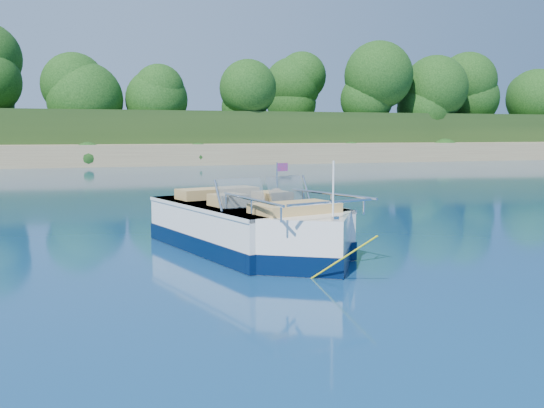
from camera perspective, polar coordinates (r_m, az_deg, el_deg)
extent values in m
plane|color=#0B254F|center=(10.86, 19.17, -5.91)|extent=(160.00, 160.00, 0.00)
cube|color=#8D7352|center=(46.89, -10.22, 4.38)|extent=(170.00, 8.00, 2.00)
cube|color=#1D3716|center=(73.70, -13.16, 5.50)|extent=(170.00, 56.00, 6.00)
cylinder|color=#322210|center=(50.83, -10.92, 7.69)|extent=(0.44, 0.44, 3.60)
sphere|color=black|center=(51.01, -11.00, 11.54)|extent=(5.94, 5.94, 5.94)
cylinder|color=#322210|center=(55.18, 10.62, 7.09)|extent=(0.44, 0.44, 2.60)
sphere|color=black|center=(55.25, 10.67, 9.65)|extent=(4.29, 4.29, 4.29)
cube|color=white|center=(12.11, -2.66, -2.63)|extent=(3.21, 4.63, 1.17)
cube|color=white|center=(10.46, 2.83, -4.11)|extent=(2.15, 2.15, 1.17)
cube|color=#041232|center=(12.14, -2.66, -3.38)|extent=(3.25, 4.68, 0.33)
cube|color=#041232|center=(10.50, 2.82, -4.98)|extent=(2.19, 2.19, 0.33)
cube|color=tan|center=(12.35, -3.45, -0.92)|extent=(2.46, 3.29, 0.11)
cube|color=white|center=(12.04, -2.68, -0.04)|extent=(3.25, 4.64, 0.07)
cube|color=black|center=(14.12, -7.35, -1.14)|extent=(0.69, 0.53, 1.00)
cube|color=#8C9EA5|center=(11.08, -2.90, 1.05)|extent=(0.90, 0.39, 0.54)
cube|color=#8C9EA5|center=(11.61, 1.38, 1.31)|extent=(0.91, 0.60, 0.54)
cube|color=tan|center=(11.55, -4.13, -0.17)|extent=(0.75, 0.75, 0.44)
cube|color=tan|center=(12.06, 0.04, 0.13)|extent=(0.75, 0.75, 0.44)
cube|color=tan|center=(13.00, -5.13, 0.58)|extent=(1.83, 1.03, 0.42)
cube|color=tan|center=(10.54, 2.18, -0.94)|extent=(1.63, 1.18, 0.38)
cylinder|color=white|center=(9.65, 5.79, 1.28)|extent=(0.04, 0.04, 0.94)
cube|color=#F91B30|center=(11.52, 0.98, 3.49)|extent=(0.24, 0.08, 0.16)
cube|color=silver|center=(9.66, 5.96, -1.34)|extent=(0.12, 0.09, 0.06)
cylinder|color=yellow|center=(9.35, 6.61, -5.14)|extent=(0.70, 1.00, 0.85)
torus|color=#EA9E05|center=(14.40, 0.76, -2.13)|extent=(1.82, 1.82, 0.37)
torus|color=red|center=(14.39, 0.76, -2.06)|extent=(1.49, 1.49, 0.12)
imported|color=tan|center=(14.33, 0.49, -2.54)|extent=(0.42, 0.75, 1.41)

